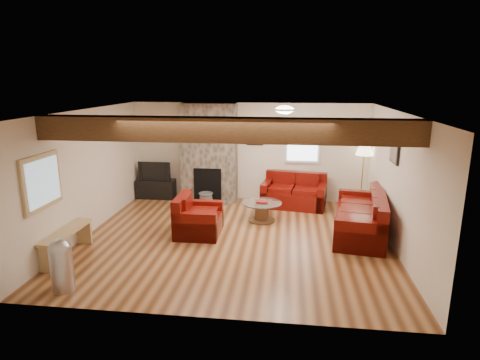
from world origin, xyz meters
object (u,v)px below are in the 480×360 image
object	(u,v)px
sofa_three	(360,213)
floor_lamp	(364,153)
coffee_table	(262,212)
tv_cabinet	(156,189)
television	(155,170)
loveseat	(294,190)
armchair_red	(199,215)

from	to	relation	value
sofa_three	floor_lamp	xyz separation A→B (m)	(0.32, 1.79, 0.93)
coffee_table	tv_cabinet	distance (m)	3.25
coffee_table	television	size ratio (longest dim) A/B	1.03
loveseat	tv_cabinet	distance (m)	3.63
loveseat	tv_cabinet	xyz separation A→B (m)	(-3.62, 0.30, -0.16)
tv_cabinet	television	distance (m)	0.50
tv_cabinet	armchair_red	bearing A→B (deg)	-54.57
sofa_three	coffee_table	world-z (taller)	sofa_three
television	sofa_three	bearing A→B (deg)	-21.67
armchair_red	coffee_table	distance (m)	1.53
coffee_table	floor_lamp	size ratio (longest dim) A/B	0.55
floor_lamp	sofa_three	bearing A→B (deg)	-100.13
sofa_three	armchair_red	world-z (taller)	sofa_three
coffee_table	floor_lamp	world-z (taller)	floor_lamp
loveseat	armchair_red	world-z (taller)	loveseat
sofa_three	coffee_table	xyz separation A→B (m)	(-2.03, 0.50, -0.21)
tv_cabinet	television	bearing A→B (deg)	0.00
armchair_red	tv_cabinet	world-z (taller)	armchair_red
sofa_three	television	distance (m)	5.31
loveseat	sofa_three	bearing A→B (deg)	-42.41
floor_lamp	tv_cabinet	bearing A→B (deg)	178.16
television	floor_lamp	bearing A→B (deg)	-1.84
sofa_three	coffee_table	bearing A→B (deg)	-95.12
coffee_table	floor_lamp	distance (m)	2.91
television	floor_lamp	world-z (taller)	floor_lamp
armchair_red	television	distance (m)	2.93
loveseat	floor_lamp	size ratio (longest dim) A/B	0.96
floor_lamp	armchair_red	bearing A→B (deg)	-148.24
coffee_table	tv_cabinet	size ratio (longest dim) A/B	0.88
loveseat	floor_lamp	xyz separation A→B (m)	(1.63, 0.13, 0.96)
sofa_three	television	bearing A→B (deg)	-102.84
loveseat	floor_lamp	bearing A→B (deg)	13.83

